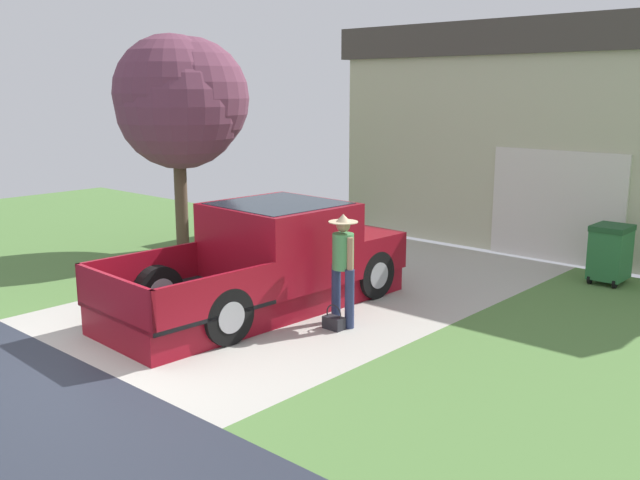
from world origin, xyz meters
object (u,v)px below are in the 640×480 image
at_px(front_yard_tree, 180,100).
at_px(wheeled_trash_bin, 610,252).
at_px(person_with_hat, 343,261).
at_px(pickup_truck, 276,260).
at_px(handbag, 334,322).
at_px(house_with_garage, 581,133).

bearing_deg(front_yard_tree, wheeled_trash_bin, 24.14).
bearing_deg(wheeled_trash_bin, person_with_hat, -112.83).
relative_size(pickup_truck, handbag, 13.76).
bearing_deg(front_yard_tree, person_with_hat, -14.61).
bearing_deg(house_with_garage, person_with_hat, -89.96).
bearing_deg(person_with_hat, pickup_truck, 14.55).
distance_m(pickup_truck, front_yard_tree, 5.09).
bearing_deg(house_with_garage, handbag, -89.73).
xyz_separation_m(pickup_truck, person_with_hat, (1.43, -0.04, 0.24)).
bearing_deg(wheeled_trash_bin, front_yard_tree, -155.86).
bearing_deg(person_with_hat, wheeled_trash_bin, -96.69).
distance_m(pickup_truck, handbag, 1.62).
bearing_deg(wheeled_trash_bin, house_with_garage, 120.69).
xyz_separation_m(handbag, front_yard_tree, (-5.69, 1.71, 3.08)).
height_order(front_yard_tree, wheeled_trash_bin, front_yard_tree).
bearing_deg(pickup_truck, person_with_hat, 1.14).
xyz_separation_m(person_with_hat, handbag, (0.04, -0.24, -0.86)).
height_order(person_with_hat, handbag, person_with_hat).
bearing_deg(wheeled_trash_bin, pickup_truck, -125.62).
height_order(person_with_hat, house_with_garage, house_with_garage).
distance_m(person_with_hat, wheeled_trash_bin, 5.37).
relative_size(pickup_truck, person_with_hat, 3.07).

